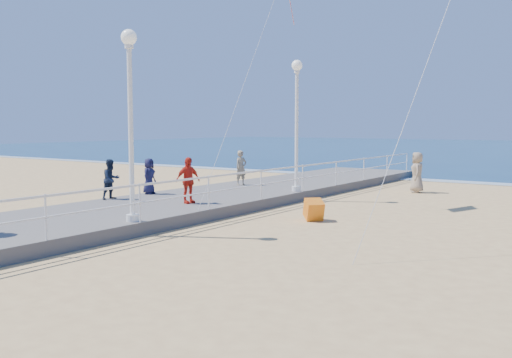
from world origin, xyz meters
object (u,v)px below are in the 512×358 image
Objects in this scene: lamp_post_far at (297,111)px; spectator_7 at (111,179)px; spectator_4 at (149,176)px; box_kite at (314,212)px; lamp_post_mid at (130,105)px; spectator_3 at (188,180)px; beach_walker_c at (417,172)px; spectator_6 at (241,168)px.

spectator_7 is (-4.25, -6.07, -2.53)m from lamp_post_far.
spectator_4 is 1.92m from spectator_7.
lamp_post_far is 5.98m from box_kite.
spectator_4 is 7.30m from box_kite.
lamp_post_mid is 4.59m from spectator_3.
box_kite is at bearing -24.35° from beach_walker_c.
lamp_post_mid is 9.00m from lamp_post_far.
spectator_7 is 13.80m from beach_walker_c.
lamp_post_far reaches higher than box_kite.
spectator_7 is at bearing 165.25° from spectator_4.
lamp_post_mid reaches higher than beach_walker_c.
spectator_3 is 4.51m from box_kite.
beach_walker_c is at bearing -5.40° from spectator_3.
box_kite is at bearing -103.01° from spectator_4.
spectator_3 is 11.73m from beach_walker_c.
beach_walker_c is (7.37, 9.75, -0.17)m from spectator_4.
spectator_3 is 0.86× the size of beach_walker_c.
spectator_6 is (1.01, 4.74, 0.08)m from spectator_4.
lamp_post_far is at bearing -31.77° from spectator_7.
spectator_3 is at bearing -102.66° from lamp_post_far.
spectator_4 is (-4.25, -4.15, -2.56)m from lamp_post_far.
spectator_7 is at bearing -125.00° from lamp_post_far.
beach_walker_c is at bearing -29.04° from spectator_7.
lamp_post_far is 3.40× the size of spectator_6.
spectator_3 is 2.68× the size of box_kite.
box_kite is at bearing -55.67° from spectator_3.
spectator_4 is at bearing -60.74° from beach_walker_c.
spectator_3 is 1.09× the size of spectator_7.
lamp_post_far is 4.12m from spectator_6.
lamp_post_far is at bearing -82.44° from spectator_6.
spectator_3 is 3.15m from spectator_7.
spectator_6 reaches higher than beach_walker_c.
spectator_4 is 0.96× the size of spectator_7.
spectator_4 is at bearing 85.47° from spectator_3.
beach_walker_c is 9.55m from box_kite.
lamp_post_far is at bearing 90.00° from lamp_post_mid.
lamp_post_far is at bearing -52.78° from beach_walker_c.
lamp_post_far is 8.87× the size of box_kite.
spectator_6 is 0.84× the size of beach_walker_c.
lamp_post_mid is 15.18m from beach_walker_c.
box_kite is at bearing -52.60° from lamp_post_far.
beach_walker_c is (6.36, 5.01, -0.25)m from spectator_6.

